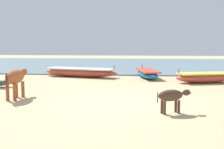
% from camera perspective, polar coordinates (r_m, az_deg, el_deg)
% --- Properties ---
extents(ground, '(80.00, 80.00, 0.00)m').
position_cam_1_polar(ground, '(9.23, 0.11, -5.89)').
color(ground, tan).
extents(sea_water, '(60.00, 20.00, 0.08)m').
position_cam_1_polar(sea_water, '(26.97, 3.73, 2.23)').
color(sea_water, slate).
rests_on(sea_water, ground).
extents(fishing_boat_2, '(3.27, 1.82, 0.72)m').
position_cam_1_polar(fishing_boat_2, '(14.69, 19.02, -0.56)').
color(fishing_boat_2, '#B74733').
rests_on(fishing_boat_2, ground).
extents(fishing_boat_3, '(4.87, 2.20, 0.74)m').
position_cam_1_polar(fishing_boat_3, '(16.57, -6.75, 0.52)').
color(fishing_boat_3, '#B74733').
rests_on(fishing_boat_3, ground).
extents(fishing_boat_4, '(1.54, 3.69, 0.67)m').
position_cam_1_polar(fishing_boat_4, '(16.19, 7.43, 0.25)').
color(fishing_boat_4, '#1E669E').
rests_on(fishing_boat_4, ground).
extents(calf_near_dark, '(1.03, 0.60, 0.69)m').
position_cam_1_polar(calf_near_dark, '(7.85, 12.51, -4.51)').
color(calf_near_dark, '#4C3323').
rests_on(calf_near_dark, ground).
extents(cow_second_adult_rust, '(0.48, 1.66, 1.07)m').
position_cam_1_polar(cow_second_adult_rust, '(10.33, -19.68, -0.62)').
color(cow_second_adult_rust, '#9E4C28').
rests_on(cow_second_adult_rust, ground).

